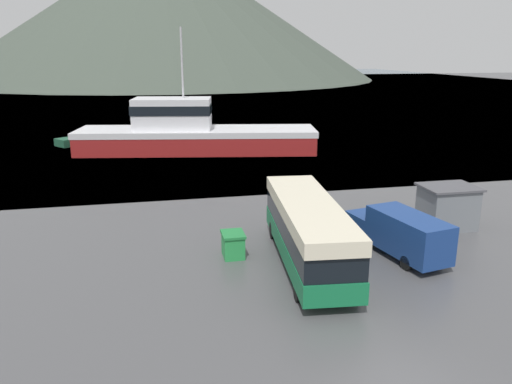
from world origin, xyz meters
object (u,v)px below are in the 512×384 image
(delivery_van, at_px, (400,232))
(dock_kiosk, at_px, (447,207))
(fishing_boat, at_px, (191,132))
(small_boat, at_px, (80,140))
(tour_bus, at_px, (308,229))
(storage_bin, at_px, (233,245))

(delivery_van, height_order, dock_kiosk, dock_kiosk)
(delivery_van, relative_size, fishing_boat, 0.27)
(small_boat, bearing_deg, dock_kiosk, 177.61)
(tour_bus, distance_m, storage_bin, 3.87)
(tour_bus, xyz_separation_m, delivery_van, (4.83, 0.11, -0.55))
(tour_bus, xyz_separation_m, storage_bin, (-3.35, 1.58, -1.12))
(fishing_boat, xyz_separation_m, storage_bin, (-0.31, -27.55, -1.33))
(tour_bus, relative_size, storage_bin, 7.65)
(storage_bin, bearing_deg, tour_bus, -25.18)
(tour_bus, xyz_separation_m, small_boat, (-14.77, 36.02, -1.34))
(fishing_boat, height_order, dock_kiosk, fishing_boat)
(small_boat, bearing_deg, storage_bin, 159.43)
(tour_bus, height_order, delivery_van, tour_bus)
(fishing_boat, distance_m, storage_bin, 27.58)
(fishing_boat, bearing_deg, storage_bin, 9.34)
(tour_bus, height_order, storage_bin, tour_bus)
(fishing_boat, xyz_separation_m, dock_kiosk, (12.52, -25.84, -0.72))
(delivery_van, relative_size, small_boat, 1.28)
(delivery_van, bearing_deg, dock_kiosk, 23.09)
(fishing_boat, distance_m, dock_kiosk, 28.72)
(delivery_van, xyz_separation_m, dock_kiosk, (4.64, 3.17, 0.04))
(storage_bin, height_order, dock_kiosk, dock_kiosk)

